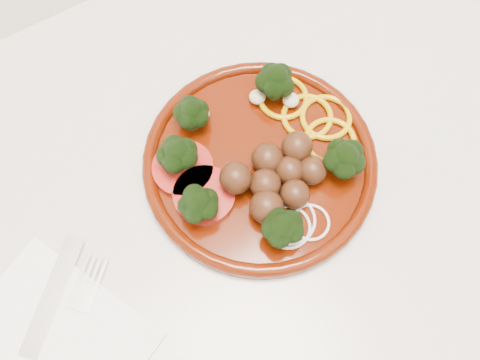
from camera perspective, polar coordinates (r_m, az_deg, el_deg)
counter at (r=1.01m, az=7.61°, el=-6.04°), size 2.40×0.60×0.90m
plate at (r=0.54m, az=2.05°, el=1.95°), size 0.24×0.24×0.05m
napkin at (r=0.54m, az=-20.51°, el=-17.37°), size 0.21×0.21×0.00m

